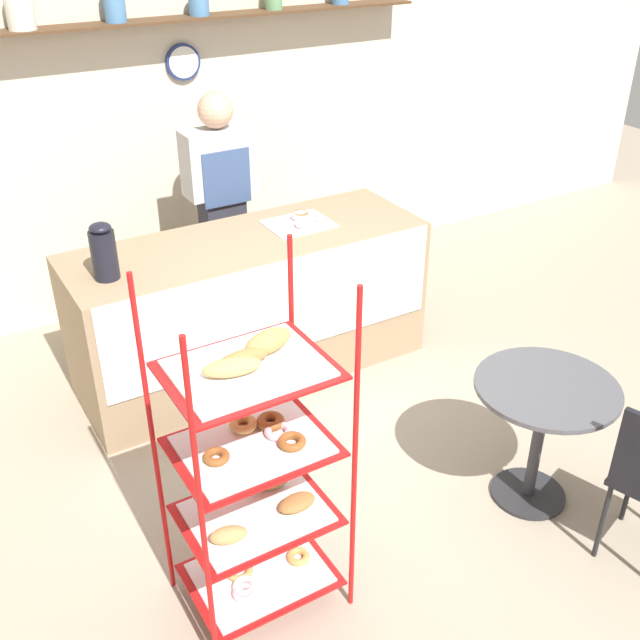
{
  "coord_description": "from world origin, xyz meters",
  "views": [
    {
      "loc": [
        -1.76,
        -2.49,
        2.78
      ],
      "look_at": [
        0.0,
        0.46,
        0.8
      ],
      "focal_mm": 42.0,
      "sensor_mm": 36.0,
      "label": 1
    }
  ],
  "objects_px": {
    "donut_tray_counter": "(302,221)",
    "cafe_table": "(542,414)",
    "coffee_carafe": "(104,252)",
    "pastry_rack": "(255,471)",
    "person_worker": "(222,206)"
  },
  "relations": [
    {
      "from": "donut_tray_counter",
      "to": "cafe_table",
      "type": "bearing_deg",
      "value": -80.74
    },
    {
      "from": "cafe_table",
      "to": "coffee_carafe",
      "type": "distance_m",
      "value": 2.43
    },
    {
      "from": "cafe_table",
      "to": "pastry_rack",
      "type": "bearing_deg",
      "value": 174.01
    },
    {
      "from": "person_worker",
      "to": "donut_tray_counter",
      "type": "distance_m",
      "value": 0.67
    },
    {
      "from": "person_worker",
      "to": "donut_tray_counter",
      "type": "bearing_deg",
      "value": -64.83
    },
    {
      "from": "pastry_rack",
      "to": "person_worker",
      "type": "xyz_separation_m",
      "value": [
        0.91,
        2.31,
        0.19
      ]
    },
    {
      "from": "pastry_rack",
      "to": "donut_tray_counter",
      "type": "height_order",
      "value": "pastry_rack"
    },
    {
      "from": "person_worker",
      "to": "coffee_carafe",
      "type": "relative_size",
      "value": 5.2
    },
    {
      "from": "coffee_carafe",
      "to": "donut_tray_counter",
      "type": "distance_m",
      "value": 1.3
    },
    {
      "from": "pastry_rack",
      "to": "coffee_carafe",
      "type": "height_order",
      "value": "pastry_rack"
    },
    {
      "from": "pastry_rack",
      "to": "donut_tray_counter",
      "type": "distance_m",
      "value": 2.09
    },
    {
      "from": "pastry_rack",
      "to": "coffee_carafe",
      "type": "xyz_separation_m",
      "value": [
        -0.1,
        1.59,
        0.37
      ]
    },
    {
      "from": "cafe_table",
      "to": "donut_tray_counter",
      "type": "height_order",
      "value": "donut_tray_counter"
    },
    {
      "from": "pastry_rack",
      "to": "person_worker",
      "type": "distance_m",
      "value": 2.49
    },
    {
      "from": "person_worker",
      "to": "cafe_table",
      "type": "relative_size",
      "value": 2.38
    }
  ]
}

